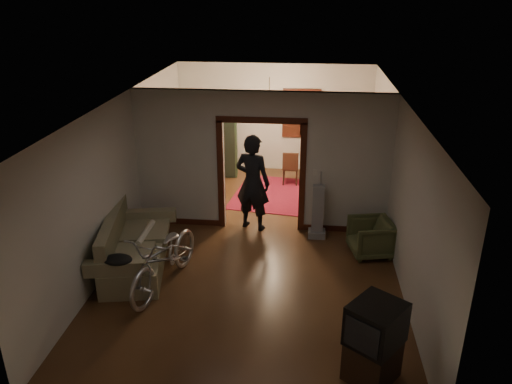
# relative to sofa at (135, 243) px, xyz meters

# --- Properties ---
(floor) EXTENTS (5.00, 8.50, 0.01)m
(floor) POSITION_rel_sofa_xyz_m (2.03, 1.08, -0.48)
(floor) COLOR #392112
(floor) RESTS_ON ground
(ceiling) EXTENTS (5.00, 8.50, 0.01)m
(ceiling) POSITION_rel_sofa_xyz_m (2.03, 1.08, 2.32)
(ceiling) COLOR white
(ceiling) RESTS_ON floor
(wall_back) EXTENTS (5.00, 0.02, 2.80)m
(wall_back) POSITION_rel_sofa_xyz_m (2.03, 5.33, 0.92)
(wall_back) COLOR beige
(wall_back) RESTS_ON floor
(wall_left) EXTENTS (0.02, 8.50, 2.80)m
(wall_left) POSITION_rel_sofa_xyz_m (-0.47, 1.08, 0.92)
(wall_left) COLOR beige
(wall_left) RESTS_ON floor
(wall_right) EXTENTS (0.02, 8.50, 2.80)m
(wall_right) POSITION_rel_sofa_xyz_m (4.53, 1.08, 0.92)
(wall_right) COLOR beige
(wall_right) RESTS_ON floor
(partition_wall) EXTENTS (5.00, 0.14, 2.80)m
(partition_wall) POSITION_rel_sofa_xyz_m (2.03, 1.83, 0.92)
(partition_wall) COLOR beige
(partition_wall) RESTS_ON floor
(door_casing) EXTENTS (1.74, 0.20, 2.32)m
(door_casing) POSITION_rel_sofa_xyz_m (2.03, 1.83, 0.62)
(door_casing) COLOR #39160D
(door_casing) RESTS_ON floor
(far_window) EXTENTS (0.98, 0.06, 1.28)m
(far_window) POSITION_rel_sofa_xyz_m (2.73, 5.29, 1.07)
(far_window) COLOR black
(far_window) RESTS_ON wall_back
(chandelier) EXTENTS (0.24, 0.24, 0.24)m
(chandelier) POSITION_rel_sofa_xyz_m (2.03, 3.58, 1.87)
(chandelier) COLOR #FFE0A5
(chandelier) RESTS_ON ceiling
(light_switch) EXTENTS (0.08, 0.01, 0.12)m
(light_switch) POSITION_rel_sofa_xyz_m (3.08, 1.76, 0.77)
(light_switch) COLOR silver
(light_switch) RESTS_ON partition_wall
(sofa) EXTENTS (1.31, 2.23, 0.96)m
(sofa) POSITION_rel_sofa_xyz_m (0.00, 0.00, 0.00)
(sofa) COLOR #6A6746
(sofa) RESTS_ON floor
(rolled_paper) EXTENTS (0.11, 0.85, 0.11)m
(rolled_paper) POSITION_rel_sofa_xyz_m (0.10, 0.30, 0.05)
(rolled_paper) COLOR beige
(rolled_paper) RESTS_ON sofa
(jacket) EXTENTS (0.45, 0.34, 0.13)m
(jacket) POSITION_rel_sofa_xyz_m (0.05, -0.91, 0.20)
(jacket) COLOR black
(jacket) RESTS_ON sofa
(bicycle) EXTENTS (1.16, 2.14, 1.07)m
(bicycle) POSITION_rel_sofa_xyz_m (0.68, -0.52, 0.05)
(bicycle) COLOR silver
(bicycle) RESTS_ON floor
(armchair) EXTENTS (0.88, 0.87, 0.68)m
(armchair) POSITION_rel_sofa_xyz_m (4.13, 0.90, -0.14)
(armchair) COLOR #49512D
(armchair) RESTS_ON floor
(tv_stand) EXTENTS (0.79, 0.80, 0.54)m
(tv_stand) POSITION_rel_sofa_xyz_m (3.82, -2.29, -0.21)
(tv_stand) COLOR black
(tv_stand) RESTS_ON floor
(crt_tv) EXTENTS (0.83, 0.85, 0.54)m
(crt_tv) POSITION_rel_sofa_xyz_m (3.82, -2.29, 0.34)
(crt_tv) COLOR black
(crt_tv) RESTS_ON tv_stand
(vacuum) EXTENTS (0.33, 0.27, 1.09)m
(vacuum) POSITION_rel_sofa_xyz_m (3.16, 1.48, 0.07)
(vacuum) COLOR gray
(vacuum) RESTS_ON floor
(person) EXTENTS (0.83, 0.68, 1.98)m
(person) POSITION_rel_sofa_xyz_m (1.86, 1.76, 0.51)
(person) COLOR black
(person) RESTS_ON floor
(oriental_rug) EXTENTS (1.94, 2.40, 0.02)m
(oriental_rug) POSITION_rel_sofa_xyz_m (2.10, 3.55, -0.47)
(oriental_rug) COLOR maroon
(oriental_rug) RESTS_ON floor
(locker) EXTENTS (0.87, 0.54, 1.66)m
(locker) POSITION_rel_sofa_xyz_m (0.71, 4.73, 0.35)
(locker) COLOR #263A22
(locker) RESTS_ON floor
(globe) EXTENTS (0.29, 0.29, 0.29)m
(globe) POSITION_rel_sofa_xyz_m (0.71, 4.73, 1.46)
(globe) COLOR #1E5972
(globe) RESTS_ON locker
(desk) EXTENTS (1.16, 0.72, 0.82)m
(desk) POSITION_rel_sofa_xyz_m (3.30, 4.89, -0.07)
(desk) COLOR black
(desk) RESTS_ON floor
(desk_chair) EXTENTS (0.41, 0.41, 0.86)m
(desk_chair) POSITION_rel_sofa_xyz_m (2.52, 4.27, -0.05)
(desk_chair) COLOR black
(desk_chair) RESTS_ON floor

